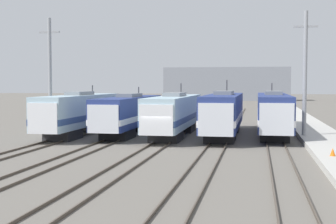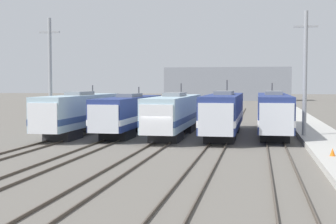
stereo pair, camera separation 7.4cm
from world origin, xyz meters
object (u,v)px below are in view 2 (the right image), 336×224
(locomotive_center_left, at_px, (128,114))
(locomotive_center_right, at_px, (224,113))
(locomotive_far_left, at_px, (78,113))
(locomotive_center, at_px, (174,114))
(traffic_cone, at_px, (332,152))
(catenary_tower_left, at_px, (50,75))
(locomotive_far_right, at_px, (273,113))
(catenary_tower_right, at_px, (305,74))

(locomotive_center_left, height_order, locomotive_center_right, locomotive_center_right)
(locomotive_center_right, bearing_deg, locomotive_far_left, -173.13)
(locomotive_center_right, bearing_deg, locomotive_center, -168.20)
(traffic_cone, bearing_deg, locomotive_center, 134.60)
(locomotive_far_left, distance_m, catenary_tower_left, 4.80)
(locomotive_center_left, relative_size, catenary_tower_left, 1.44)
(locomotive_far_right, height_order, catenary_tower_right, catenary_tower_right)
(locomotive_far_left, xyz_separation_m, catenary_tower_right, (21.55, 0.20, 3.73))
(locomotive_center, bearing_deg, locomotive_center_right, 11.80)
(locomotive_far_left, xyz_separation_m, locomotive_far_right, (18.90, 3.87, 0.02))
(catenary_tower_right, height_order, traffic_cone, catenary_tower_right)
(locomotive_far_left, relative_size, catenary_tower_left, 1.43)
(locomotive_center_left, relative_size, locomotive_far_right, 0.85)
(locomotive_center, bearing_deg, locomotive_center_left, 171.81)
(locomotive_center_left, height_order, traffic_cone, locomotive_center_left)
(locomotive_far_right, distance_m, traffic_cone, 16.47)
(locomotive_center_right, xyz_separation_m, catenary_tower_right, (7.38, -1.51, 3.70))
(locomotive_center_left, distance_m, locomotive_center_right, 9.46)
(locomotive_far_right, height_order, traffic_cone, locomotive_far_right)
(locomotive_center, height_order, traffic_cone, locomotive_center)
(locomotive_far_left, xyz_separation_m, catenary_tower_left, (-3.01, 0.20, 3.73))
(locomotive_center_right, height_order, traffic_cone, locomotive_center_right)
(traffic_cone, bearing_deg, catenary_tower_right, 92.90)
(locomotive_center_left, bearing_deg, locomotive_center, -8.19)
(locomotive_center_left, xyz_separation_m, locomotive_center, (4.73, -0.68, 0.05))
(locomotive_center, relative_size, locomotive_center_right, 0.93)
(locomotive_center, bearing_deg, traffic_cone, -45.40)
(locomotive_far_right, height_order, catenary_tower_left, catenary_tower_left)
(locomotive_far_right, xyz_separation_m, catenary_tower_left, (-21.91, -3.68, 3.71))
(locomotive_far_right, relative_size, catenary_tower_right, 1.69)
(locomotive_far_left, bearing_deg, locomotive_center, 4.37)
(traffic_cone, bearing_deg, locomotive_far_left, 151.21)
(traffic_cone, bearing_deg, locomotive_center_right, 119.94)
(locomotive_far_left, bearing_deg, catenary_tower_right, 0.52)
(locomotive_center, xyz_separation_m, locomotive_center_right, (4.73, 0.99, 0.08))
(locomotive_center_left, xyz_separation_m, catenary_tower_right, (16.83, -1.21, 3.83))
(locomotive_far_right, relative_size, traffic_cone, 38.45)
(locomotive_far_right, bearing_deg, locomotive_center, -161.55)
(locomotive_far_left, relative_size, locomotive_center_right, 0.90)
(locomotive_far_left, xyz_separation_m, locomotive_center, (9.45, 0.72, -0.04))
(locomotive_center_right, relative_size, catenary_tower_left, 1.58)
(catenary_tower_right, bearing_deg, locomotive_center_right, 168.40)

